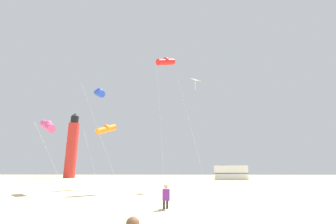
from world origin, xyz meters
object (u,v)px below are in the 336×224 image
object	(u,v)px
kite_tube_rainbow	(48,126)
kite_tube_blue	(99,93)
kite_diamond_white	(195,84)
rv_van_white	(231,173)
kite_tube_scarlet	(166,62)
lighthouse_distant	(72,147)
kite_tube_orange	(106,129)
kite_flyer_standing	(166,196)

from	to	relation	value
kite_tube_rainbow	kite_tube_blue	distance (m)	5.67
kite_diamond_white	kite_tube_rainbow	size ratio (longest dim) A/B	1.84
kite_diamond_white	kite_tube_rainbow	world-z (taller)	kite_diamond_white
kite_tube_blue	rv_van_white	distance (m)	34.08
kite_tube_scarlet	lighthouse_distant	distance (m)	44.98
lighthouse_distant	rv_van_white	world-z (taller)	lighthouse_distant
kite_tube_orange	kite_tube_blue	xyz separation A→B (m)	(-0.11, -2.71, 3.24)
kite_tube_rainbow	kite_tube_scarlet	world-z (taller)	kite_tube_scarlet
kite_tube_orange	kite_tube_scarlet	bearing A→B (deg)	-11.14
kite_tube_scarlet	kite_flyer_standing	bearing A→B (deg)	-86.96
kite_tube_rainbow	lighthouse_distant	world-z (taller)	lighthouse_distant
kite_tube_scarlet	kite_tube_orange	bearing A→B (deg)	168.86
kite_tube_scarlet	rv_van_white	world-z (taller)	kite_tube_scarlet
kite_flyer_standing	kite_tube_orange	xyz separation A→B (m)	(-7.19, 13.05, 5.63)
kite_tube_orange	kite_tube_scarlet	world-z (taller)	kite_tube_scarlet
kite_tube_blue	kite_tube_rainbow	bearing A→B (deg)	-155.17
kite_tube_orange	kite_tube_blue	distance (m)	4.23
kite_tube_blue	kite_tube_scarlet	bearing A→B (deg)	11.99
kite_tube_rainbow	kite_tube_orange	bearing A→B (deg)	48.40
kite_flyer_standing	kite_tube_rainbow	world-z (taller)	kite_tube_rainbow
kite_tube_scarlet	rv_van_white	distance (m)	31.02
kite_tube_orange	rv_van_white	size ratio (longest dim) A/B	1.08
kite_tube_blue	rv_van_white	bearing A→B (deg)	55.53
kite_flyer_standing	kite_tube_blue	bearing A→B (deg)	-61.00
kite_tube_orange	lighthouse_distant	distance (m)	40.02
kite_diamond_white	kite_tube_blue	bearing A→B (deg)	-167.47
kite_tube_orange	kite_tube_rainbow	size ratio (longest dim) A/B	1.07
kite_tube_scarlet	kite_tube_blue	xyz separation A→B (m)	(-6.68, -1.42, -4.04)
kite_flyer_standing	kite_tube_rainbow	xyz separation A→B (m)	(-11.20, 8.54, 5.17)
lighthouse_distant	rv_van_white	xyz separation A→B (m)	(38.19, -10.29, -6.45)
kite_tube_rainbow	rv_van_white	world-z (taller)	kite_tube_rainbow
kite_tube_rainbow	rv_van_white	distance (m)	37.13
kite_flyer_standing	kite_tube_orange	size ratio (longest dim) A/B	0.17
lighthouse_distant	kite_tube_rainbow	bearing A→B (deg)	-68.45
kite_diamond_white	kite_tube_scarlet	bearing A→B (deg)	-166.36
kite_tube_blue	rv_van_white	xyz separation A→B (m)	(18.74, 27.30, -8.09)
kite_diamond_white	kite_tube_scarlet	distance (m)	4.09
kite_flyer_standing	kite_tube_orange	bearing A→B (deg)	-67.36
kite_tube_rainbow	rv_van_white	xyz separation A→B (m)	(22.64, 29.10, -4.39)
kite_diamond_white	kite_flyer_standing	bearing A→B (deg)	-101.70
kite_tube_rainbow	lighthouse_distant	distance (m)	42.40
rv_van_white	kite_tube_orange	bearing A→B (deg)	-127.54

